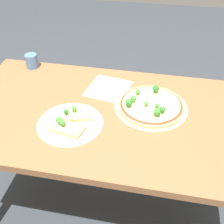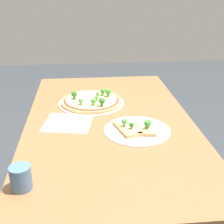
{
  "view_description": "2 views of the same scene",
  "coord_description": "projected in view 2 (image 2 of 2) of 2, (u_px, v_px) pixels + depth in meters",
  "views": [
    {
      "loc": [
        0.25,
        -1.01,
        1.61
      ],
      "look_at": [
        0.05,
        -0.02,
        0.79
      ],
      "focal_mm": 45.0,
      "sensor_mm": 36.0,
      "label": 1
    },
    {
      "loc": [
        -1.35,
        0.12,
        1.4
      ],
      "look_at": [
        0.05,
        -0.02,
        0.79
      ],
      "focal_mm": 50.0,
      "sensor_mm": 36.0,
      "label": 2
    }
  ],
  "objects": [
    {
      "name": "paper_menu",
      "position": [
        68.0,
        123.0,
        1.48
      ],
      "size": [
        0.24,
        0.25,
        0.0
      ],
      "primitive_type": "cube",
      "rotation": [
        0.0,
        0.0,
        -0.18
      ],
      "color": "white",
      "rests_on": "dining_table"
    },
    {
      "name": "drinking_cup",
      "position": [
        21.0,
        178.0,
        1.0
      ],
      "size": [
        0.07,
        0.07,
        0.08
      ],
      "primitive_type": "cylinder",
      "color": "#4C7099",
      "rests_on": "dining_table"
    },
    {
      "name": "dining_table",
      "position": [
        110.0,
        138.0,
        1.54
      ],
      "size": [
        1.4,
        0.79,
        0.77
      ],
      "color": "brown",
      "rests_on": "ground_plane"
    },
    {
      "name": "pizza_tray_whole",
      "position": [
        92.0,
        101.0,
        1.7
      ],
      "size": [
        0.36,
        0.36,
        0.07
      ],
      "color": "silver",
      "rests_on": "dining_table"
    },
    {
      "name": "pizza_tray_slice",
      "position": [
        137.0,
        128.0,
        1.4
      ],
      "size": [
        0.3,
        0.3,
        0.06
      ],
      "color": "silver",
      "rests_on": "dining_table"
    }
  ]
}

